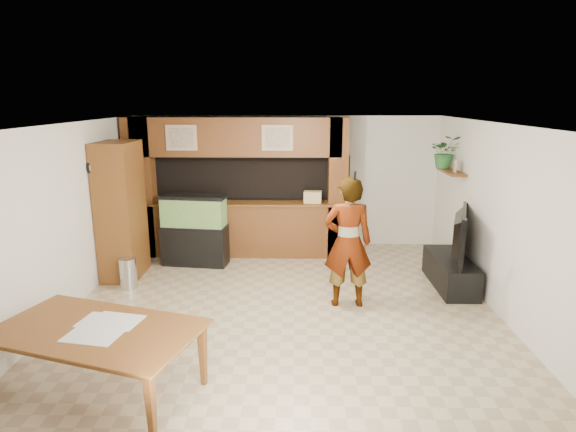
{
  "coord_description": "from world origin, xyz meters",
  "views": [
    {
      "loc": [
        0.19,
        -6.29,
        2.93
      ],
      "look_at": [
        0.07,
        0.6,
        1.24
      ],
      "focal_mm": 30.0,
      "sensor_mm": 36.0,
      "label": 1
    }
  ],
  "objects_px": {
    "person": "(348,242)",
    "aquarium": "(195,231)",
    "television": "(453,234)",
    "pantry_cabinet": "(121,211)",
    "dining_table": "(97,363)"
  },
  "relations": [
    {
      "from": "person",
      "to": "aquarium",
      "type": "bearing_deg",
      "value": -35.08
    },
    {
      "from": "aquarium",
      "to": "television",
      "type": "bearing_deg",
      "value": -5.74
    },
    {
      "from": "pantry_cabinet",
      "to": "aquarium",
      "type": "xyz_separation_m",
      "value": [
        1.07,
        0.58,
        -0.5
      ]
    },
    {
      "from": "television",
      "to": "person",
      "type": "xyz_separation_m",
      "value": [
        -1.73,
        -0.74,
        0.08
      ]
    },
    {
      "from": "pantry_cabinet",
      "to": "person",
      "type": "bearing_deg",
      "value": -17.3
    },
    {
      "from": "pantry_cabinet",
      "to": "dining_table",
      "type": "distance_m",
      "value": 3.59
    },
    {
      "from": "dining_table",
      "to": "aquarium",
      "type": "bearing_deg",
      "value": 104.9
    },
    {
      "from": "dining_table",
      "to": "pantry_cabinet",
      "type": "bearing_deg",
      "value": 122.27
    },
    {
      "from": "television",
      "to": "person",
      "type": "distance_m",
      "value": 1.88
    },
    {
      "from": "pantry_cabinet",
      "to": "television",
      "type": "xyz_separation_m",
      "value": [
        5.35,
        -0.39,
        -0.26
      ]
    },
    {
      "from": "aquarium",
      "to": "person",
      "type": "distance_m",
      "value": 3.09
    },
    {
      "from": "pantry_cabinet",
      "to": "person",
      "type": "distance_m",
      "value": 3.8
    },
    {
      "from": "aquarium",
      "to": "television",
      "type": "xyz_separation_m",
      "value": [
        4.28,
        -0.97,
        0.24
      ]
    },
    {
      "from": "aquarium",
      "to": "dining_table",
      "type": "distance_m",
      "value": 3.98
    },
    {
      "from": "aquarium",
      "to": "dining_table",
      "type": "bearing_deg",
      "value": -85.48
    }
  ]
}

